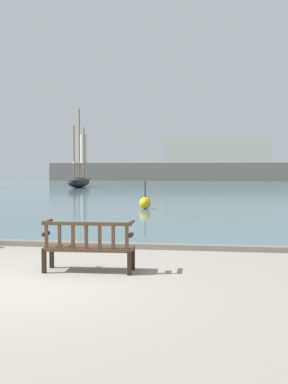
{
  "coord_description": "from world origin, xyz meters",
  "views": [
    {
      "loc": [
        2.91,
        -7.09,
        1.87
      ],
      "look_at": [
        0.32,
        10.0,
        1.0
      ],
      "focal_mm": 45.0,
      "sensor_mm": 36.0,
      "label": 1
    }
  ],
  "objects": [
    {
      "name": "channel_buoy",
      "position": [
        -0.18,
        13.65,
        0.35
      ],
      "size": [
        0.51,
        0.51,
        1.21
      ],
      "color": "gold",
      "rests_on": "harbor_water"
    },
    {
      "name": "harbor_water",
      "position": [
        0.0,
        44.0,
        0.04
      ],
      "size": [
        100.0,
        80.0,
        0.08
      ],
      "primitive_type": "cube",
      "color": "#476670",
      "rests_on": "ground"
    },
    {
      "name": "park_bench",
      "position": [
        0.65,
        1.22,
        0.47
      ],
      "size": [
        1.62,
        0.58,
        0.92
      ],
      "color": "black",
      "rests_on": "ground"
    },
    {
      "name": "quay_edge_kerb",
      "position": [
        0.0,
        3.85,
        0.06
      ],
      "size": [
        40.0,
        0.3,
        0.12
      ],
      "primitive_type": "cube",
      "color": "slate",
      "rests_on": "ground"
    },
    {
      "name": "sailboat_mid_starboard",
      "position": [
        -9.52,
        35.41,
        0.7
      ],
      "size": [
        1.3,
        6.62,
        7.17
      ],
      "color": "black",
      "rests_on": "harbor_water"
    },
    {
      "name": "far_breakwater",
      "position": [
        0.63,
        60.93,
        2.2
      ],
      "size": [
        42.2,
        2.4,
        6.67
      ],
      "color": "#66605B",
      "rests_on": "ground"
    },
    {
      "name": "ground_plane",
      "position": [
        0.0,
        0.0,
        0.0
      ],
      "size": [
        160.0,
        160.0,
        0.0
      ],
      "primitive_type": "plane",
      "color": "gray"
    }
  ]
}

